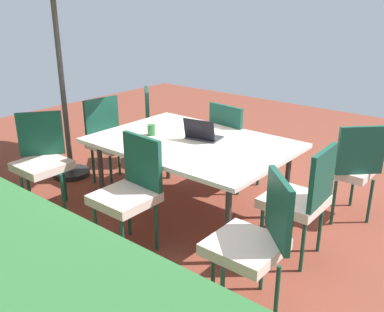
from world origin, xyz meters
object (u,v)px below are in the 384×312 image
object	(u,v)px
chair_west	(302,196)
chair_north	(130,189)
chair_east	(110,137)
chair_southeast	(159,122)
chair_southwest	(351,165)
dining_table	(192,146)
laptop	(202,135)
chair_south	(234,141)
chair_northeast	(42,158)
cup	(151,130)
chair_northwest	(255,238)

from	to	relation	value
chair_west	chair_north	distance (m)	1.40
chair_west	chair_east	size ratio (longest dim) A/B	1.00
chair_southeast	chair_southwest	size ratio (longest dim) A/B	1.00
dining_table	chair_west	bearing A→B (deg)	177.71
dining_table	chair_north	distance (m)	0.83
laptop	chair_south	bearing A→B (deg)	-92.94
dining_table	chair_southwest	distance (m)	1.51
chair_southwest	dining_table	bearing A→B (deg)	-9.91
chair_northeast	chair_south	bearing A→B (deg)	1.44
chair_northeast	chair_east	size ratio (longest dim) A/B	1.00
cup	chair_southeast	bearing A→B (deg)	-49.98
chair_north	cup	xyz separation A→B (m)	(0.43, -0.71, 0.26)
chair_northeast	dining_table	bearing A→B (deg)	-17.70
dining_table	chair_north	bearing A→B (deg)	90.19
chair_south	chair_east	size ratio (longest dim) A/B	1.00
chair_northeast	chair_north	world-z (taller)	same
chair_north	chair_northwest	bearing A→B (deg)	2.95
dining_table	chair_northeast	xyz separation A→B (m)	(1.22, 0.86, -0.16)
chair_northeast	chair_west	bearing A→B (deg)	-34.02
dining_table	chair_northeast	size ratio (longest dim) A/B	1.89
chair_east	chair_northwest	bearing A→B (deg)	-102.79
dining_table	chair_southeast	bearing A→B (deg)	-34.13
laptop	cup	world-z (taller)	laptop
chair_north	chair_northeast	bearing A→B (deg)	-174.66
chair_west	laptop	world-z (taller)	chair_west
chair_south	chair_southwest	world-z (taller)	same
chair_southwest	chair_north	world-z (taller)	same
dining_table	chair_southwest	size ratio (longest dim) A/B	1.89
chair_southeast	laptop	size ratio (longest dim) A/B	2.74
laptop	chair_west	bearing A→B (deg)	162.22
chair_northeast	cup	xyz separation A→B (m)	(-0.80, -0.75, 0.26)
chair_southeast	chair_west	bearing A→B (deg)	-156.92
chair_south	chair_north	size ratio (longest dim) A/B	1.00
chair_west	chair_northwest	xyz separation A→B (m)	(-0.04, 0.78, 0.00)
chair_southeast	chair_east	bearing A→B (deg)	132.86
chair_south	chair_southeast	bearing A→B (deg)	4.62
chair_southwest	chair_northeast	bearing A→B (deg)	-9.93
chair_south	chair_southwest	distance (m)	1.27
chair_northeast	chair_east	xyz separation A→B (m)	(-0.01, -0.87, 0.00)
chair_north	cup	world-z (taller)	chair_north
dining_table	chair_south	xyz separation A→B (m)	(0.04, -0.78, -0.16)
chair_northeast	chair_north	size ratio (longest dim) A/B	1.00
chair_west	cup	xyz separation A→B (m)	(1.60, 0.06, 0.26)
chair_northeast	chair_northwest	distance (m)	2.43
chair_south	dining_table	bearing A→B (deg)	99.51
chair_northeast	chair_southwest	bearing A→B (deg)	-17.68
chair_south	laptop	world-z (taller)	chair_south
dining_table	chair_southwest	world-z (taller)	chair_southwest
chair_northwest	chair_northeast	bearing A→B (deg)	-134.67
chair_northwest	laptop	xyz separation A→B (m)	(1.16, -0.93, 0.26)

